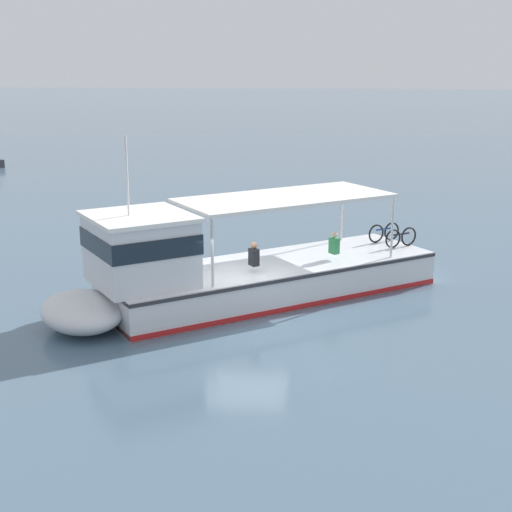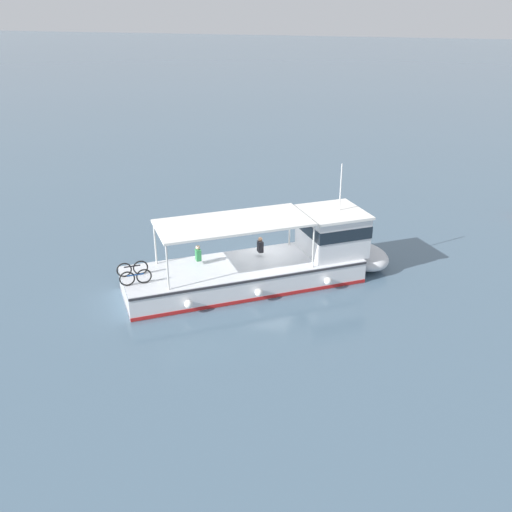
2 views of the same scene
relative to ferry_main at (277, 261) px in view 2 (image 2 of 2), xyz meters
name	(u,v)px [view 2 (image 2 of 2)]	position (x,y,z in m)	size (l,w,h in m)	color
ground_plane	(268,271)	(-0.88, -0.68, -1.01)	(400.00, 400.00, 0.00)	slate
ferry_main	(277,261)	(0.00, 0.00, 0.00)	(10.13, 12.01, 5.32)	silver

